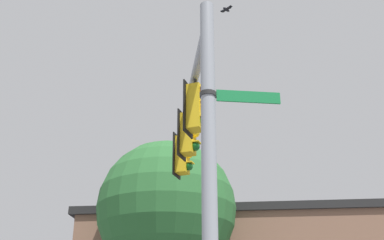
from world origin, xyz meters
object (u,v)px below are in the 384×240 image
at_px(traffic_light_nearest_pole, 196,108).
at_px(street_name_sign, 229,96).
at_px(traffic_light_mid_outer, 183,155).
at_px(traffic_light_mid_inner, 189,134).
at_px(bird_flying, 226,9).

distance_m(traffic_light_nearest_pole, street_name_sign, 2.08).
xyz_separation_m(traffic_light_mid_outer, street_name_sign, (4.30, 2.53, -0.67)).
bearing_deg(traffic_light_mid_outer, street_name_sign, 30.49).
distance_m(traffic_light_mid_inner, bird_flying, 4.11).
distance_m(traffic_light_mid_inner, traffic_light_mid_outer, 1.52).
bearing_deg(traffic_light_mid_outer, bird_flying, 66.25).
relative_size(street_name_sign, bird_flying, 3.36).
relative_size(traffic_light_nearest_pole, bird_flying, 3.32).
distance_m(street_name_sign, bird_flying, 5.96).
height_order(traffic_light_nearest_pole, bird_flying, bird_flying).
bearing_deg(street_name_sign, traffic_light_mid_inner, -147.68).
bearing_deg(bird_flying, traffic_light_nearest_pole, -5.55).
bearing_deg(bird_flying, traffic_light_mid_inner, -51.95).
distance_m(traffic_light_nearest_pole, traffic_light_mid_outer, 3.03).
relative_size(traffic_light_nearest_pole, street_name_sign, 0.99).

